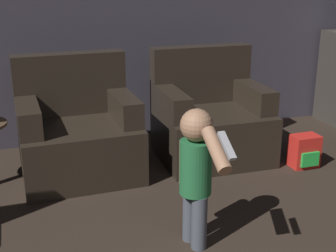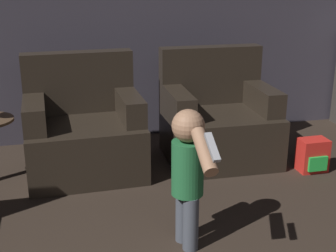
{
  "view_description": "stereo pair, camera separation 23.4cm",
  "coord_description": "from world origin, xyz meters",
  "px_view_note": "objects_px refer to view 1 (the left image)",
  "views": [
    {
      "loc": [
        -0.87,
        0.26,
        1.55
      ],
      "look_at": [
        0.07,
        3.11,
        0.54
      ],
      "focal_mm": 50.0,
      "sensor_mm": 36.0,
      "label": 1
    },
    {
      "loc": [
        -0.65,
        0.2,
        1.55
      ],
      "look_at": [
        0.07,
        3.11,
        0.54
      ],
      "focal_mm": 50.0,
      "sensor_mm": 36.0,
      "label": 2
    }
  ],
  "objects_px": {
    "armchair_left": "(78,134)",
    "armchair_right": "(210,120)",
    "person_toddler": "(196,168)",
    "toy_backpack": "(305,151)"
  },
  "relations": [
    {
      "from": "armchair_left",
      "to": "armchair_right",
      "type": "bearing_deg",
      "value": -1.22
    },
    {
      "from": "toy_backpack",
      "to": "person_toddler",
      "type": "bearing_deg",
      "value": -148.21
    },
    {
      "from": "armchair_right",
      "to": "toy_backpack",
      "type": "bearing_deg",
      "value": -34.65
    },
    {
      "from": "person_toddler",
      "to": "toy_backpack",
      "type": "distance_m",
      "value": 1.54
    },
    {
      "from": "armchair_left",
      "to": "armchair_right",
      "type": "relative_size",
      "value": 1.0
    },
    {
      "from": "armchair_left",
      "to": "toy_backpack",
      "type": "distance_m",
      "value": 1.84
    },
    {
      "from": "armchair_right",
      "to": "toy_backpack",
      "type": "xyz_separation_m",
      "value": [
        0.64,
        -0.47,
        -0.19
      ]
    },
    {
      "from": "person_toddler",
      "to": "toy_backpack",
      "type": "height_order",
      "value": "person_toddler"
    },
    {
      "from": "armchair_left",
      "to": "person_toddler",
      "type": "height_order",
      "value": "armchair_left"
    },
    {
      "from": "armchair_left",
      "to": "person_toddler",
      "type": "relative_size",
      "value": 1.1
    }
  ]
}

